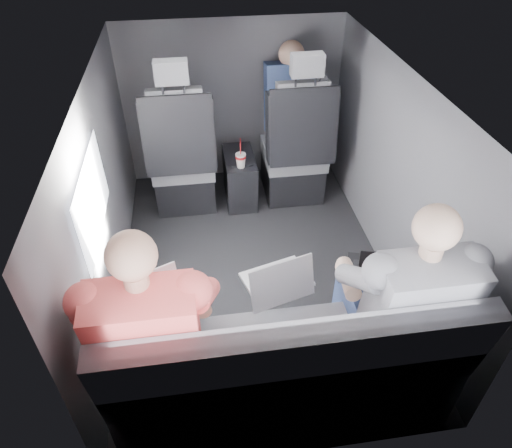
{
  "coord_description": "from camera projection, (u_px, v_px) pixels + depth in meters",
  "views": [
    {
      "loc": [
        -0.33,
        -2.3,
        2.26
      ],
      "look_at": [
        0.0,
        -0.05,
        0.44
      ],
      "focal_mm": 32.0,
      "sensor_mm": 36.0,
      "label": 1
    }
  ],
  "objects": [
    {
      "name": "front_seat_left",
      "position": [
        183.0,
        163.0,
        3.57
      ],
      "size": [
        0.52,
        0.58,
        1.26
      ],
      "color": "black",
      "rests_on": "floor"
    },
    {
      "name": "panel_left",
      "position": [
        105.0,
        202.0,
        2.7
      ],
      "size": [
        0.02,
        2.6,
        1.35
      ],
      "primitive_type": "cube",
      "color": "#56565B",
      "rests_on": "floor"
    },
    {
      "name": "laptop_silver",
      "position": [
        279.0,
        281.0,
        2.25
      ],
      "size": [
        0.38,
        0.37,
        0.23
      ],
      "color": "#B9B9BE",
      "rests_on": "rear_bench"
    },
    {
      "name": "rear_bench",
      "position": [
        286.0,
        374.0,
        2.21
      ],
      "size": [
        1.6,
        0.57,
        0.92
      ],
      "color": "slate",
      "rests_on": "floor"
    },
    {
      "name": "soda_cup",
      "position": [
        241.0,
        160.0,
        3.49
      ],
      "size": [
        0.08,
        0.08,
        0.25
      ],
      "color": "white",
      "rests_on": "center_console"
    },
    {
      "name": "passenger_rear_left",
      "position": [
        153.0,
        329.0,
        2.01
      ],
      "size": [
        0.53,
        0.64,
        1.27
      ],
      "color": "#2D2D31",
      "rests_on": "rear_bench"
    },
    {
      "name": "laptop_white",
      "position": [
        147.0,
        296.0,
        2.17
      ],
      "size": [
        0.43,
        0.46,
        0.27
      ],
      "color": "silver",
      "rests_on": "passenger_rear_left"
    },
    {
      "name": "passenger_rear_right",
      "position": [
        399.0,
        301.0,
        2.13
      ],
      "size": [
        0.53,
        0.64,
        1.26
      ],
      "color": "navy",
      "rests_on": "rear_bench"
    },
    {
      "name": "ceiling",
      "position": [
        255.0,
        82.0,
        2.38
      ],
      "size": [
        2.6,
        2.6,
        0.0
      ],
      "primitive_type": "plane",
      "rotation": [
        3.14,
        0.0,
        0.0
      ],
      "color": "#B2B2AD",
      "rests_on": "panel_back"
    },
    {
      "name": "panel_back",
      "position": [
        302.0,
        373.0,
        1.8
      ],
      "size": [
        1.8,
        0.02,
        1.35
      ],
      "primitive_type": "cube",
      "color": "#56565B",
      "rests_on": "floor"
    },
    {
      "name": "panel_front",
      "position": [
        233.0,
        103.0,
        3.81
      ],
      "size": [
        1.8,
        0.02,
        1.35
      ],
      "primitive_type": "cube",
      "color": "#56565B",
      "rests_on": "floor"
    },
    {
      "name": "passenger_front_right",
      "position": [
        289.0,
        101.0,
        3.65
      ],
      "size": [
        0.39,
        0.39,
        0.79
      ],
      "color": "navy",
      "rests_on": "front_seat_right"
    },
    {
      "name": "floor",
      "position": [
        255.0,
        268.0,
        3.22
      ],
      "size": [
        2.6,
        2.6,
        0.0
      ],
      "primitive_type": "plane",
      "color": "black",
      "rests_on": "ground"
    },
    {
      "name": "front_seat_right",
      "position": [
        295.0,
        155.0,
        3.67
      ],
      "size": [
        0.52,
        0.58,
        1.26
      ],
      "color": "black",
      "rests_on": "floor"
    },
    {
      "name": "panel_right",
      "position": [
        394.0,
        178.0,
        2.9
      ],
      "size": [
        0.02,
        2.6,
        1.35
      ],
      "primitive_type": "cube",
      "color": "#56565B",
      "rests_on": "floor"
    },
    {
      "name": "side_window",
      "position": [
        93.0,
        200.0,
        2.33
      ],
      "size": [
        0.02,
        0.75,
        0.42
      ],
      "primitive_type": "cube",
      "color": "white",
      "rests_on": "panel_left"
    },
    {
      "name": "seatbelt",
      "position": [
        303.0,
        118.0,
        3.29
      ],
      "size": [
        0.35,
        0.11,
        0.59
      ],
      "primitive_type": "cube",
      "rotation": [
        -0.14,
        0.49,
        0.0
      ],
      "color": "black",
      "rests_on": "front_seat_right"
    },
    {
      "name": "laptop_black",
      "position": [
        380.0,
        270.0,
        2.32
      ],
      "size": [
        0.34,
        0.34,
        0.21
      ],
      "color": "black",
      "rests_on": "passenger_rear_right"
    },
    {
      "name": "center_console",
      "position": [
        240.0,
        178.0,
        3.78
      ],
      "size": [
        0.24,
        0.48,
        0.41
      ],
      "color": "black",
      "rests_on": "floor"
    }
  ]
}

